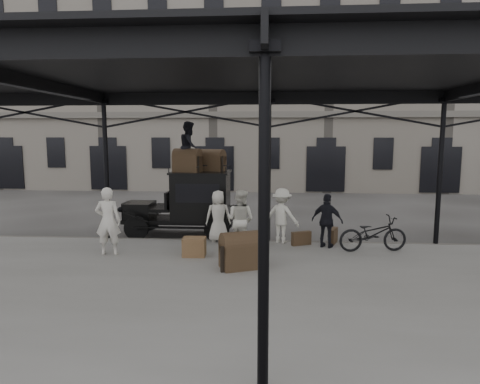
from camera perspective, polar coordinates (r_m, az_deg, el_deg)
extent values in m
plane|color=#383533|center=(11.34, 3.64, -9.68)|extent=(120.00, 120.00, 0.00)
cube|color=slate|center=(9.42, 3.52, -12.88)|extent=(28.00, 8.00, 0.15)
cylinder|color=black|center=(12.88, 3.81, 2.19)|extent=(0.14, 0.14, 4.30)
cylinder|color=black|center=(5.17, 3.18, -6.13)|extent=(0.14, 0.14, 4.30)
cube|color=black|center=(12.87, 3.91, 12.57)|extent=(22.00, 0.10, 0.45)
cube|color=black|center=(5.14, 3.39, 19.98)|extent=(22.00, 0.10, 0.45)
cube|color=black|center=(9.21, 3.79, 15.58)|extent=(22.50, 9.00, 0.08)
cube|color=silver|center=(9.22, 3.79, 16.01)|extent=(18.00, 7.00, 0.04)
cube|color=slate|center=(29.05, 4.14, 14.84)|extent=(64.00, 8.00, 14.00)
cylinder|color=black|center=(14.14, -13.67, -4.70)|extent=(0.80, 0.10, 0.80)
cylinder|color=black|center=(15.49, -12.04, -3.58)|extent=(0.80, 0.10, 0.80)
cylinder|color=black|center=(13.58, -3.12, -5.01)|extent=(0.80, 0.10, 0.80)
cylinder|color=black|center=(14.98, -2.42, -3.80)|extent=(0.80, 0.10, 0.80)
cube|color=black|center=(14.47, -8.09, -3.67)|extent=(3.60, 1.25, 0.12)
cube|color=black|center=(14.76, -13.24, -2.39)|extent=(0.90, 1.00, 0.55)
cube|color=black|center=(14.90, -14.97, -2.35)|extent=(0.06, 0.70, 0.55)
cube|color=black|center=(14.52, -10.24, -2.07)|extent=(0.70, 1.30, 0.10)
cube|color=black|center=(14.19, -5.19, -0.57)|extent=(1.80, 1.45, 1.55)
cube|color=black|center=(13.45, -5.70, -0.17)|extent=(1.40, 0.02, 0.60)
cube|color=black|center=(14.10, -5.23, 2.65)|extent=(1.90, 1.55, 0.06)
imported|color=silver|center=(12.05, -17.19, -3.72)|extent=(0.72, 0.51, 1.84)
imported|color=beige|center=(12.03, 0.06, -3.70)|extent=(1.03, 0.94, 1.71)
imported|color=beige|center=(12.96, -2.90, -3.22)|extent=(0.84, 0.62, 1.57)
imported|color=black|center=(12.50, 11.54, -3.78)|extent=(0.99, 0.73, 1.56)
imported|color=silver|center=(12.86, 5.60, -3.15)|extent=(1.22, 0.99, 1.64)
imported|color=black|center=(12.47, 17.30, -5.33)|extent=(1.98, 0.94, 1.00)
imported|color=black|center=(14.01, -6.75, 6.03)|extent=(0.63, 0.80, 1.62)
cube|color=brown|center=(11.58, -6.12, -7.28)|extent=(0.61, 0.47, 0.50)
cube|color=#463420|center=(13.11, 12.33, -5.75)|extent=(0.35, 0.62, 0.45)
cube|color=#463420|center=(12.76, 8.17, -6.14)|extent=(0.61, 0.39, 0.40)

